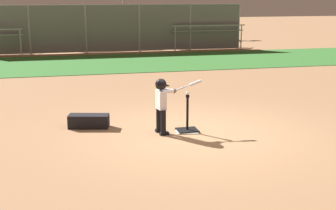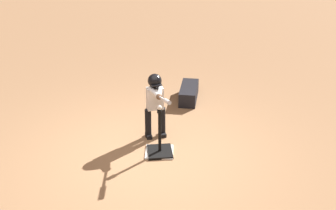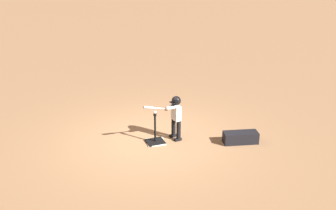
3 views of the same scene
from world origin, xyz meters
The scene contains 10 objects.
ground_plane centered at (0.00, 0.00, 0.00)m, with size 90.00×90.00×0.00m, color #99704C.
grass_outfield_strip centered at (0.00, 10.27, 0.01)m, with size 56.00×5.40×0.02m, color #33702D.
backstop_fence centered at (0.00, 13.85, 1.19)m, with size 12.88×0.08×2.29m.
home_plate centered at (-0.15, 0.21, 0.01)m, with size 0.44×0.44×0.02m, color white.
batting_tee centered at (-0.14, 0.21, 0.11)m, with size 0.43×0.38×0.76m.
batter_child centered at (-0.66, 0.20, 0.71)m, with size 1.00×0.37×1.13m.
baseball centered at (-0.14, 0.21, 0.80)m, with size 0.07×0.07×0.07m, color white.
bleachers_center centered at (-0.01, 15.31, 0.48)m, with size 4.07×2.09×1.00m.
bleachers_far_right centered at (4.73, 14.58, 0.62)m, with size 3.76×2.38×1.27m.
equipment_bag centered at (-2.09, 0.97, 0.14)m, with size 0.84×0.32×0.28m, color black.
Camera 1 is at (-2.66, -8.67, 2.76)m, focal length 50.00 mm.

